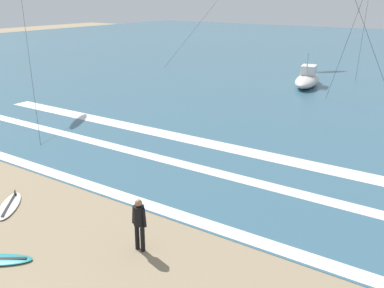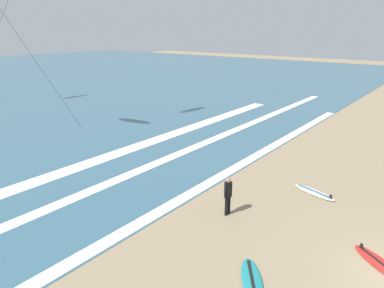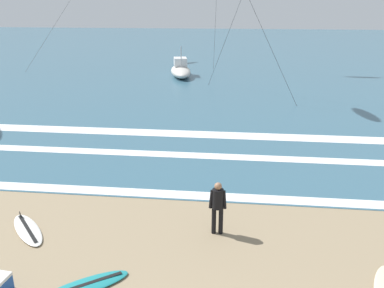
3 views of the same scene
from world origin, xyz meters
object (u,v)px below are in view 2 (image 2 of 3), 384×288
object	(u,v)px
surfboard_foreground_flat	(252,281)
surfboard_near_water	(380,263)
surfboard_right_spare	(314,192)
surfer_right_near	(228,193)

from	to	relation	value
surfboard_foreground_flat	surfboard_near_water	world-z (taller)	same
surfboard_foreground_flat	surfboard_right_spare	size ratio (longest dim) A/B	0.94
surfboard_right_spare	surfboard_near_water	xyz separation A→B (m)	(-3.78, -3.43, 0.00)
surfboard_near_water	surfboard_foreground_flat	bearing A→B (deg)	138.51
surfboard_right_spare	surfboard_near_water	bearing A→B (deg)	-137.79
surfer_right_near	surfboard_foreground_flat	world-z (taller)	surfer_right_near
surfer_right_near	surfboard_near_water	size ratio (longest dim) A/B	0.78
surfboard_right_spare	surfboard_near_water	world-z (taller)	same
surfboard_near_water	surfboard_right_spare	bearing A→B (deg)	42.21
surfer_right_near	surfboard_foreground_flat	distance (m)	4.11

